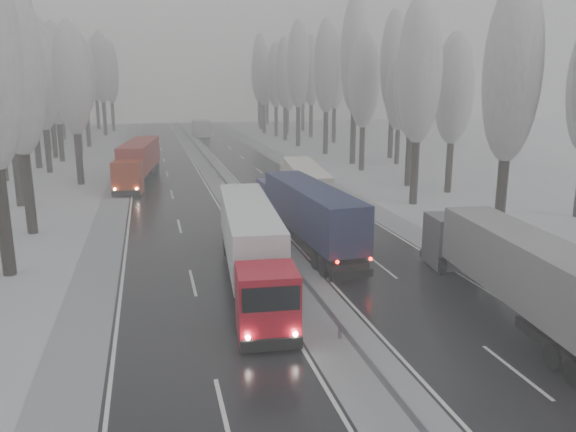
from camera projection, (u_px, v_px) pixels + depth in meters
name	position (u px, v px, depth m)	size (l,w,h in m)	color
ground	(379.00, 391.00, 18.85)	(260.00, 260.00, 0.00)	silver
carriageway_right	(299.00, 202.00, 48.40)	(7.50, 200.00, 0.03)	black
carriageway_left	(175.00, 208.00, 45.94)	(7.50, 200.00, 0.03)	black
median_slush	(239.00, 205.00, 47.17)	(3.00, 200.00, 0.04)	#93959A
shoulder_right	(353.00, 199.00, 49.55)	(2.40, 200.00, 0.04)	#93959A
shoulder_left	(112.00, 212.00, 44.78)	(2.40, 200.00, 0.04)	#93959A
median_guardrail	(239.00, 198.00, 47.02)	(0.12, 200.00, 0.76)	slate
tree_16	(512.00, 73.00, 34.67)	(3.60, 3.60, 16.53)	black
tree_18	(420.00, 74.00, 45.27)	(3.60, 3.60, 16.58)	black
tree_19	(454.00, 90.00, 50.63)	(3.60, 3.60, 14.57)	black
tree_20	(412.00, 81.00, 53.87)	(3.60, 3.60, 15.71)	black
tree_21	(416.00, 63.00, 57.73)	(3.60, 3.60, 18.62)	black
tree_22	(364.00, 81.00, 63.49)	(3.60, 3.60, 15.86)	black
tree_23	(400.00, 93.00, 69.08)	(3.60, 3.60, 13.55)	black
tree_24	(355.00, 56.00, 68.12)	(3.60, 3.60, 20.49)	black
tree_25	(394.00, 63.00, 73.67)	(3.60, 3.60, 19.44)	black
tree_26	(327.00, 67.00, 77.98)	(3.60, 3.60, 18.78)	black
tree_27	(364.00, 73.00, 83.60)	(3.60, 3.60, 17.62)	black
tree_28	(298.00, 65.00, 87.65)	(3.60, 3.60, 19.62)	black
tree_29	(335.00, 72.00, 93.37)	(3.60, 3.60, 18.11)	black
tree_30	(285.00, 73.00, 97.16)	(3.60, 3.60, 17.86)	black
tree_31	(311.00, 71.00, 102.22)	(3.60, 3.60, 18.58)	black
tree_32	(276.00, 76.00, 104.35)	(3.60, 3.60, 17.33)	black
tree_33	(287.00, 86.00, 109.30)	(3.60, 3.60, 14.33)	black
tree_34	(264.00, 75.00, 110.80)	(3.60, 3.60, 17.63)	black
tree_35	(303.00, 74.00, 116.64)	(3.60, 3.60, 18.25)	black
tree_36	(260.00, 68.00, 120.01)	(3.60, 3.60, 20.23)	black
tree_37	(288.00, 80.00, 125.99)	(3.60, 3.60, 16.37)	black
tree_38	(259.00, 75.00, 130.72)	(3.60, 3.60, 17.97)	black
tree_39	(267.00, 80.00, 135.42)	(3.60, 3.60, 16.19)	black
tree_58	(15.00, 66.00, 35.92)	(3.60, 3.60, 17.21)	black
tree_60	(8.00, 89.00, 44.75)	(3.60, 3.60, 14.84)	black
tree_62	(72.00, 79.00, 54.46)	(3.60, 3.60, 16.04)	black
tree_64	(41.00, 83.00, 62.02)	(3.60, 3.60, 15.42)	black
tree_65	(28.00, 60.00, 64.78)	(3.60, 3.60, 19.48)	black
tree_66	(55.00, 84.00, 71.17)	(3.60, 3.60, 15.23)	black
tree_67	(48.00, 75.00, 74.34)	(3.60, 3.60, 17.09)	black
tree_68	(74.00, 77.00, 77.71)	(3.60, 3.60, 16.65)	black
tree_69	(41.00, 65.00, 79.96)	(3.60, 3.60, 19.35)	black
tree_70	(84.00, 76.00, 87.22)	(3.60, 3.60, 17.09)	black
tree_71	(54.00, 66.00, 89.51)	(3.60, 3.60, 19.61)	black
tree_72	(74.00, 84.00, 95.73)	(3.60, 3.60, 15.11)	black
tree_73	(59.00, 76.00, 98.51)	(3.60, 3.60, 17.22)	black
tree_74	(101.00, 68.00, 106.14)	(3.60, 3.60, 19.68)	black
tree_75	(53.00, 72.00, 107.94)	(3.60, 3.60, 18.60)	black
tree_76	(110.00, 73.00, 115.41)	(3.60, 3.60, 18.55)	black
tree_77	(84.00, 86.00, 118.50)	(3.60, 3.60, 14.32)	black
tree_78	(94.00, 70.00, 120.66)	(3.60, 3.60, 19.55)	black
tree_79	(83.00, 78.00, 124.16)	(3.60, 3.60, 17.07)	black
truck_grey_tarp	(515.00, 267.00, 24.49)	(3.94, 15.13, 3.85)	#4E4D52
truck_blue_box	(305.00, 209.00, 35.36)	(3.26, 15.49, 3.95)	navy
truck_cream_box	(303.00, 183.00, 45.23)	(4.08, 14.53, 3.70)	#A8A195
box_truck_distant	(201.00, 128.00, 106.18)	(2.72, 8.36, 3.10)	#ADB0B5
truck_red_white	(251.00, 240.00, 28.50)	(3.63, 15.31, 3.90)	#AD0919
truck_red_red	(138.00, 159.00, 57.22)	(4.63, 16.13, 4.10)	#A02309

